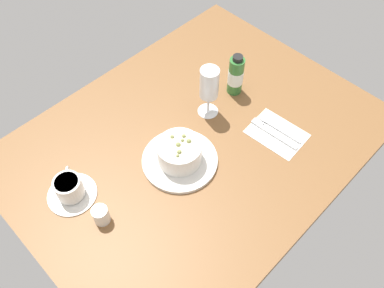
{
  "coord_description": "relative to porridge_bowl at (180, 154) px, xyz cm",
  "views": [
    {
      "loc": [
        -52.1,
        -51.13,
        97.73
      ],
      "look_at": [
        -4.38,
        -3.44,
        4.82
      ],
      "focal_mm": 37.22,
      "sensor_mm": 36.0,
      "label": 1
    }
  ],
  "objects": [
    {
      "name": "sauce_bottle_green",
      "position": [
        32.73,
        7.72,
        3.25
      ],
      "size": [
        5.03,
        5.03,
        15.02
      ],
      "color": "#337233",
      "rests_on": "ground_plane"
    },
    {
      "name": "cutlery_setting",
      "position": [
        28.44,
        -13.39,
        -3.44
      ],
      "size": [
        13.9,
        17.79,
        0.9
      ],
      "color": "silver",
      "rests_on": "ground_plane"
    },
    {
      "name": "wine_glass",
      "position": [
        19.87,
        7.54,
        8.16
      ],
      "size": [
        6.63,
        6.63,
        17.95
      ],
      "color": "white",
      "rests_on": "ground_plane"
    },
    {
      "name": "porridge_bowl",
      "position": [
        0.0,
        0.0,
        0.0
      ],
      "size": [
        22.25,
        22.25,
        8.88
      ],
      "color": "silver",
      "rests_on": "ground_plane"
    },
    {
      "name": "coffee_cup",
      "position": [
        -28.83,
        13.2,
        -0.56
      ],
      "size": [
        13.74,
        13.74,
        7.1
      ],
      "color": "silver",
      "rests_on": "ground_plane"
    },
    {
      "name": "ground_plane",
      "position": [
        8.88,
        2.89,
        -5.2
      ],
      "size": [
        110.0,
        84.0,
        3.0
      ],
      "primitive_type": "cube",
      "color": "brown"
    },
    {
      "name": "creamer_jug",
      "position": [
        -27.45,
        1.13,
        -0.9
      ],
      "size": [
        5.2,
        4.3,
        5.92
      ],
      "color": "silver",
      "rests_on": "ground_plane"
    }
  ]
}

